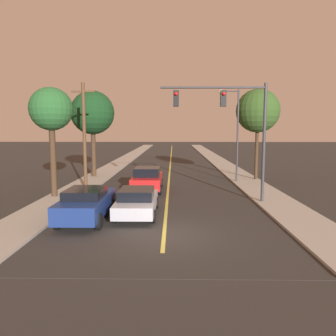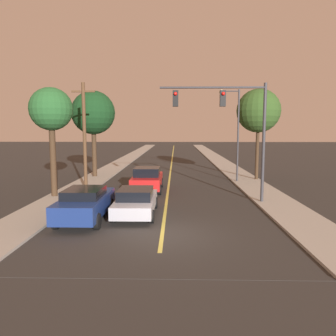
% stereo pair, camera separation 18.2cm
% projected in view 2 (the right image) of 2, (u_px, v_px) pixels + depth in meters
% --- Properties ---
extents(ground_plane, '(200.00, 200.00, 0.00)m').
position_uv_depth(ground_plane, '(162.00, 235.00, 13.39)').
color(ground_plane, '#2D2B28').
extents(road_surface, '(10.35, 80.00, 0.01)m').
position_uv_depth(road_surface, '(172.00, 158.00, 49.13)').
color(road_surface, '#2D2B28').
rests_on(road_surface, ground).
extents(sidewalk_left, '(2.50, 80.00, 0.12)m').
position_uv_depth(sidewalk_left, '(130.00, 158.00, 49.28)').
color(sidewalk_left, '#9E998E').
rests_on(sidewalk_left, ground).
extents(sidewalk_right, '(2.50, 80.00, 0.12)m').
position_uv_depth(sidewalk_right, '(215.00, 158.00, 48.97)').
color(sidewalk_right, '#9E998E').
rests_on(sidewalk_right, ground).
extents(car_near_lane_front, '(1.99, 4.56, 1.37)m').
position_uv_depth(car_near_lane_front, '(136.00, 201.00, 16.43)').
color(car_near_lane_front, '#A5A8B2').
rests_on(car_near_lane_front, ground).
extents(car_near_lane_second, '(2.07, 4.53, 1.67)m').
position_uv_depth(car_near_lane_second, '(147.00, 179.00, 22.91)').
color(car_near_lane_second, red).
rests_on(car_near_lane_second, ground).
extents(car_outer_lane_front, '(2.01, 4.74, 1.56)m').
position_uv_depth(car_outer_lane_front, '(85.00, 203.00, 15.47)').
color(car_outer_lane_front, navy).
rests_on(car_outer_lane_front, ground).
extents(traffic_signal_mast, '(6.04, 0.42, 6.78)m').
position_uv_depth(traffic_signal_mast, '(231.00, 117.00, 18.58)').
color(traffic_signal_mast, '#333338').
rests_on(traffic_signal_mast, ground).
extents(streetlamp_right, '(1.64, 0.36, 7.32)m').
position_uv_depth(streetlamp_right, '(234.00, 123.00, 26.07)').
color(streetlamp_right, '#333338').
rests_on(streetlamp_right, ground).
extents(utility_pole_left, '(1.60, 0.24, 7.35)m').
position_uv_depth(utility_pole_left, '(84.00, 134.00, 22.60)').
color(utility_pole_left, '#513823').
rests_on(utility_pole_left, ground).
extents(tree_left_near, '(2.64, 2.64, 6.74)m').
position_uv_depth(tree_left_near, '(51.00, 111.00, 20.09)').
color(tree_left_near, '#3D2B1C').
rests_on(tree_left_near, ground).
extents(tree_left_far, '(3.82, 3.82, 7.55)m').
position_uv_depth(tree_left_far, '(93.00, 113.00, 28.75)').
color(tree_left_far, '#3D2B1C').
rests_on(tree_left_far, ground).
extents(tree_right_near, '(3.59, 3.59, 7.50)m').
position_uv_depth(tree_right_near, '(258.00, 111.00, 26.99)').
color(tree_right_near, '#3D2B1C').
rests_on(tree_right_near, ground).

